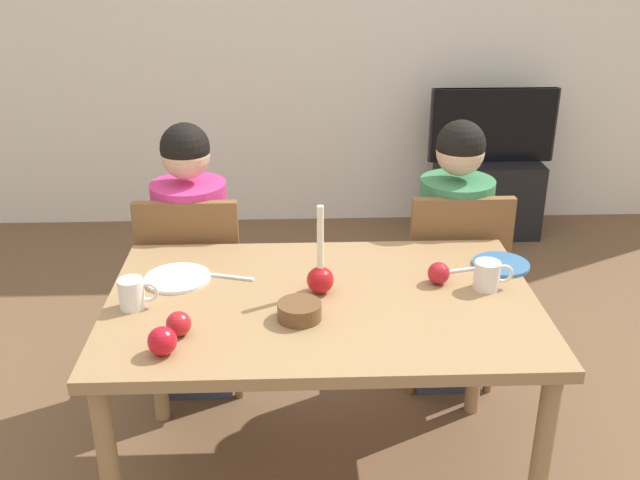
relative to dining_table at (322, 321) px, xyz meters
The scene contains 20 objects.
ground_plane 0.67m from the dining_table, ahead, with size 7.68×7.68×0.00m, color brown.
back_wall 2.68m from the dining_table, 90.00° to the left, with size 6.40×0.10×2.60m, color silver.
dining_table is the anchor object (origin of this frame).
chair_left 0.80m from the dining_table, 129.71° to the left, with size 0.40×0.40×0.90m.
chair_right 0.85m from the dining_table, 46.92° to the left, with size 0.40×0.40×0.90m.
person_left_child 0.82m from the dining_table, 128.25° to the left, with size 0.30×0.30×1.17m.
person_right_child 0.86m from the dining_table, 48.40° to the left, with size 0.30×0.30×1.17m.
tv_stand 2.61m from the dining_table, 63.28° to the left, with size 0.64×0.40×0.48m, color black.
tv 2.58m from the dining_table, 63.28° to the left, with size 0.79×0.05×0.46m.
candle_centerpiece 0.15m from the dining_table, 96.56° to the left, with size 0.09×0.09×0.31m.
plate_left 0.52m from the dining_table, 162.55° to the left, with size 0.23×0.23×0.01m, color white.
plate_right 0.69m from the dining_table, 18.75° to the left, with size 0.20×0.20×0.01m, color teal.
mug_left 0.62m from the dining_table, behind, with size 0.13×0.08×0.10m.
mug_right 0.57m from the dining_table, ahead, with size 0.13×0.09×0.10m.
fork_left 0.36m from the dining_table, 152.88° to the left, with size 0.18×0.01×0.01m, color silver.
fork_right 0.51m from the dining_table, 20.36° to the left, with size 0.18×0.01×0.01m, color silver.
bowl_walnuts 0.19m from the dining_table, 120.49° to the right, with size 0.14×0.14×0.05m, color brown.
apple_near_candle 0.43m from the dining_table, 13.27° to the left, with size 0.08×0.08×0.08m, color #AE1A22.
apple_by_left_plate 0.57m from the dining_table, 145.98° to the right, with size 0.08×0.08×0.08m, color red.
apple_by_right_mug 0.50m from the dining_table, 153.99° to the right, with size 0.08×0.08×0.08m, color red.
Camera 1 is at (-0.09, -2.10, 1.88)m, focal length 41.03 mm.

